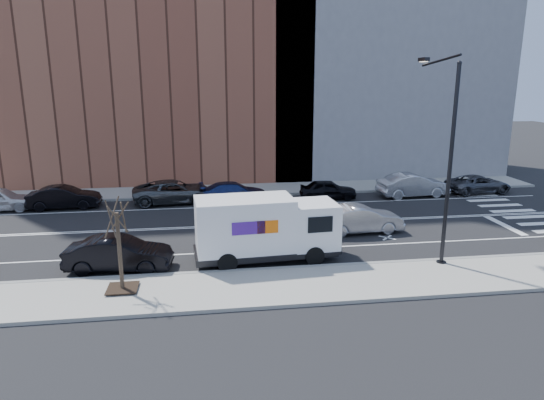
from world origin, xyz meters
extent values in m
plane|color=black|center=(0.00, 0.00, 0.00)|extent=(120.00, 120.00, 0.00)
cube|color=gray|center=(0.00, -8.80, 0.07)|extent=(44.00, 3.60, 0.15)
cube|color=gray|center=(0.00, 8.80, 0.07)|extent=(44.00, 3.60, 0.15)
cube|color=gray|center=(0.00, -7.00, 0.08)|extent=(44.00, 0.25, 0.17)
cube|color=gray|center=(0.00, 7.00, 0.08)|extent=(44.00, 0.25, 0.17)
cube|color=brown|center=(-8.00, 15.60, 11.00)|extent=(26.00, 10.00, 22.00)
cube|color=slate|center=(12.00, 15.60, 13.00)|extent=(20.00, 10.00, 26.00)
cylinder|color=black|center=(7.00, -7.40, 4.50)|extent=(0.18, 0.18, 9.00)
cylinder|color=black|center=(7.00, -7.40, 0.10)|extent=(0.44, 0.44, 0.20)
sphere|color=black|center=(7.00, -7.40, 8.95)|extent=(0.20, 0.20, 0.20)
cylinder|color=black|center=(7.00, -5.70, 9.10)|extent=(0.11, 3.49, 0.48)
cube|color=black|center=(7.00, -4.00, 9.20)|extent=(0.25, 0.80, 0.18)
cube|color=#FFF2CC|center=(7.00, -4.00, 9.10)|extent=(0.18, 0.55, 0.03)
cube|color=black|center=(-7.00, -8.40, 0.23)|extent=(1.20, 1.20, 0.04)
cylinder|color=#382B1E|center=(-7.00, -8.40, 1.75)|extent=(0.16, 0.16, 3.20)
cylinder|color=#382B1E|center=(-6.75, -8.40, 3.15)|extent=(0.06, 0.80, 1.44)
cylinder|color=#382B1E|center=(-6.92, -8.16, 3.15)|extent=(0.81, 0.31, 1.19)
cylinder|color=#382B1E|center=(-7.20, -8.25, 3.15)|extent=(0.58, 0.76, 1.50)
cylinder|color=#382B1E|center=(-7.20, -8.55, 3.15)|extent=(0.47, 0.61, 1.37)
cylinder|color=#382B1E|center=(-6.92, -8.64, 3.15)|extent=(0.72, 0.29, 1.13)
cube|color=black|center=(-0.92, -5.60, 0.47)|extent=(6.68, 2.65, 0.32)
cube|color=white|center=(1.40, -5.44, 1.64)|extent=(2.26, 2.41, 2.11)
cube|color=black|center=(2.47, -5.37, 1.95)|extent=(0.20, 1.95, 1.00)
cube|color=black|center=(1.48, -6.59, 1.95)|extent=(1.16, 0.12, 0.74)
cube|color=black|center=(1.32, -4.30, 1.95)|extent=(1.16, 0.12, 0.74)
cube|color=black|center=(2.43, -5.37, 0.58)|extent=(0.30, 2.12, 0.37)
cube|color=white|center=(-1.86, -5.66, 1.85)|extent=(4.58, 2.62, 2.43)
cube|color=#47198C|center=(-1.78, -6.84, 2.00)|extent=(1.47, 0.12, 0.58)
cube|color=orange|center=(-0.94, -6.79, 2.00)|extent=(0.95, 0.09, 0.58)
cube|color=#47198C|center=(-1.94, -4.49, 2.00)|extent=(1.47, 0.12, 0.58)
cube|color=orange|center=(-1.10, -4.43, 2.00)|extent=(0.95, 0.09, 0.58)
cylinder|color=black|center=(1.26, -6.51, 0.44)|extent=(0.90, 0.35, 0.89)
cylinder|color=black|center=(1.12, -4.40, 0.44)|extent=(0.90, 0.35, 0.89)
cylinder|color=black|center=(-2.74, -6.78, 0.44)|extent=(0.90, 0.35, 0.89)
cylinder|color=black|center=(-2.88, -4.68, 0.44)|extent=(0.90, 0.35, 0.89)
imported|color=black|center=(-12.75, 5.42, 0.74)|extent=(4.57, 1.74, 1.49)
imported|color=#424549|center=(-5.69, 5.90, 0.78)|extent=(5.79, 3.04, 1.55)
imported|color=navy|center=(-1.66, 5.68, 0.68)|extent=(4.82, 2.31, 1.35)
imported|color=black|center=(4.98, 5.49, 0.68)|extent=(4.12, 1.97, 1.36)
imported|color=#AFB0B4|center=(11.20, 5.31, 0.84)|extent=(5.19, 2.17, 1.67)
imported|color=#494B51|center=(16.49, 5.72, 0.66)|extent=(4.95, 2.62, 1.32)
imported|color=#9E9EA2|center=(4.86, -2.17, 0.77)|extent=(4.76, 1.96, 1.53)
imported|color=black|center=(-7.50, -5.89, 0.76)|extent=(4.76, 2.04, 1.53)
camera|label=1|loc=(-3.59, -26.89, 8.41)|focal=32.00mm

